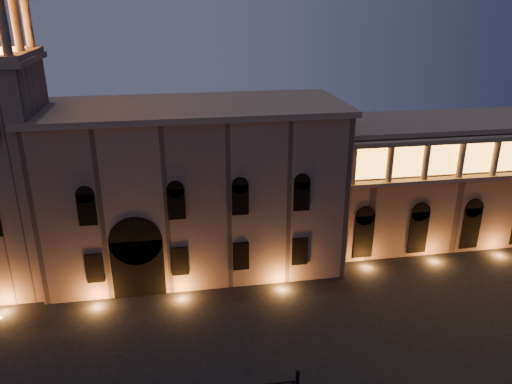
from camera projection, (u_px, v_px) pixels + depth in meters
government_building at (194, 188)px, 52.33m from camera, size 30.80×12.80×17.60m
colonnade_wing at (477, 176)px, 60.10m from camera, size 40.60×11.50×14.50m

